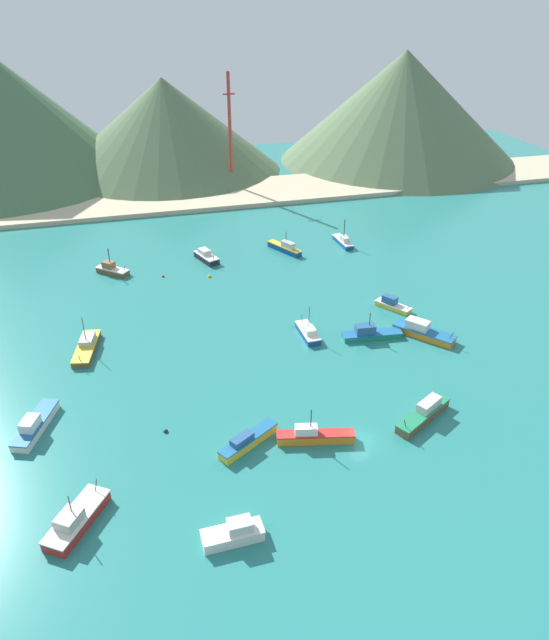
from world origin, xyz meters
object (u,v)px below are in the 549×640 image
Objects in this scene: fishing_boat_12 at (392,304)px; buoy_0 at (163,276)px; fishing_boat_11 at (248,441)px; fishing_boat_14 at (87,347)px; fishing_boat_4 at (370,333)px; fishing_boat_15 at (343,241)px; buoy_1 at (210,276)px; fishing_boat_7 at (308,332)px; fishing_boat_9 at (422,331)px; fishing_boat_2 at (314,436)px; buoy_2 at (166,431)px; fishing_boat_6 at (424,413)px; fishing_boat_13 at (112,269)px; fishing_boat_0 at (76,519)px; fishing_boat_10 at (206,257)px; fishing_boat_3 at (285,248)px; fishing_boat_8 at (234,533)px; fishing_boat_5 at (35,425)px; radio_tower at (230,132)px.

buoy_0 is at bearing 148.30° from fishing_boat_12.
fishing_boat_11 is 37.22m from fishing_boat_14.
fishing_boat_4 is 1.30× the size of fishing_boat_15.
fishing_boat_7 is at bearing -65.71° from buoy_1.
fishing_boat_9 reaches higher than fishing_boat_11.
fishing_boat_2 is 1.18× the size of fishing_boat_11.
fishing_boat_14 is 27.07m from buoy_2.
fishing_boat_11 is at bearing 170.53° from fishing_boat_2.
fishing_boat_12 is 9.78× the size of buoy_1.
fishing_boat_11 reaches higher than buoy_1.
fishing_boat_6 is 1.46× the size of fishing_boat_13.
fishing_boat_2 is 17.19× the size of buoy_0.
fishing_boat_10 is (26.77, 70.83, -0.05)m from fishing_boat_0.
fishing_boat_14 is (0.87, 38.68, -0.21)m from fishing_boat_0.
fishing_boat_6 is at bearing -33.70° from fishing_boat_14.
fishing_boat_9 is (13.20, -42.88, 0.03)m from fishing_boat_3.
fishing_boat_8 is 15.66m from fishing_boat_11.
buoy_2 is (-27.25, -19.46, -0.68)m from fishing_boat_7.
fishing_boat_6 is at bearing 1.67° from fishing_boat_2.
fishing_boat_15 reaches higher than fishing_boat_11.
fishing_boat_2 is 16.90m from fishing_boat_6.
fishing_boat_9 is 1.35× the size of fishing_boat_10.
fishing_boat_5 is at bearing 163.47° from buoy_2.
fishing_boat_0 is 1.34× the size of fishing_boat_8.
fishing_boat_11 is at bearing -139.12° from fishing_boat_12.
fishing_boat_14 is 16.97× the size of buoy_2.
fishing_boat_8 is at bearing -131.17° from fishing_boat_4.
fishing_boat_0 is 20.05m from fishing_boat_5.
fishing_boat_4 is 93.21m from radio_tower.
fishing_boat_13 reaches higher than buoy_2.
fishing_boat_15 is at bearing 15.67° from buoy_1.
fishing_boat_6 is 1.48× the size of fishing_boat_8.
fishing_boat_13 is 31.07m from fishing_boat_14.
fishing_boat_0 reaches higher than buoy_1.
fishing_boat_14 is (-56.97, -0.35, -0.08)m from fishing_boat_12.
fishing_boat_10 is at bearing 85.04° from buoy_1.
fishing_boat_15 reaches higher than buoy_0.
fishing_boat_4 is at bearing -104.43° from fishing_boat_15.
fishing_boat_9 is 53.29m from fishing_boat_10.
fishing_boat_0 is at bearing -109.47° from radio_tower.
fishing_boat_6 is 27.72m from fishing_boat_7.
fishing_boat_7 is (-9.15, 26.16, -0.19)m from fishing_boat_6.
fishing_boat_11 is at bearing -94.03° from buoy_1.
fishing_boat_15 is 35.41m from buoy_1.
fishing_boat_4 is at bearing -46.31° from buoy_0.
fishing_boat_15 is (28.89, 64.89, -0.09)m from fishing_boat_2.
fishing_boat_10 is (-4.44, 64.15, 0.01)m from fishing_boat_2.
fishing_boat_2 is at bearing 43.85° from fishing_boat_8.
fishing_boat_10 is 0.84× the size of fishing_boat_11.
fishing_boat_14 reaches higher than fishing_boat_13.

